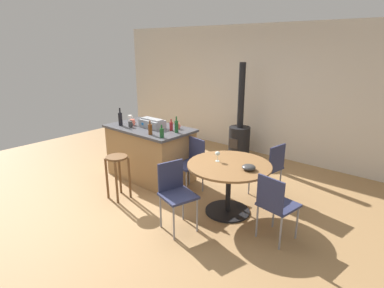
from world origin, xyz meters
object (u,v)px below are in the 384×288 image
at_px(folding_chair_near, 176,190).
at_px(cup_2, 133,122).
at_px(kitchen_island, 150,152).
at_px(bottle_0, 176,126).
at_px(cup_0, 147,120).
at_px(bottle_1, 162,133).
at_px(bottle_4, 120,119).
at_px(folding_chair_left, 270,166).
at_px(bottle_2, 150,129).
at_px(cup_1, 178,126).
at_px(wood_stove, 239,135).
at_px(cup_4, 130,118).
at_px(wooden_stool, 117,168).
at_px(cup_3, 131,124).
at_px(folding_chair_right, 191,161).
at_px(bottle_3, 171,126).
at_px(wine_glass, 218,154).
at_px(folding_chair_far, 275,203).
at_px(toolbox, 152,123).
at_px(serving_bowl, 249,167).
at_px(dining_table, 229,175).

xyz_separation_m(folding_chair_near, cup_2, (-1.81, 0.81, 0.46)).
xyz_separation_m(kitchen_island, bottle_0, (0.59, 0.06, 0.56)).
bearing_deg(cup_0, bottle_1, -28.67).
bearing_deg(bottle_4, folding_chair_left, 20.60).
distance_m(bottle_2, cup_1, 0.55).
relative_size(wood_stove, cup_4, 16.98).
height_order(wooden_stool, cup_3, cup_3).
height_order(kitchen_island, bottle_1, bottle_1).
distance_m(folding_chair_right, cup_0, 1.28).
distance_m(bottle_0, bottle_2, 0.43).
relative_size(folding_chair_left, cup_4, 7.50).
distance_m(wooden_stool, cup_1, 1.24).
height_order(bottle_1, bottle_3, bottle_1).
bearing_deg(folding_chair_near, bottle_1, 144.85).
bearing_deg(bottle_0, folding_chair_left, 24.21).
relative_size(bottle_3, cup_3, 1.81).
xyz_separation_m(cup_1, cup_2, (-0.78, -0.33, 0.00)).
relative_size(wood_stove, cup_3, 18.41).
relative_size(folding_chair_near, cup_1, 7.98).
bearing_deg(wine_glass, bottle_1, -170.80).
bearing_deg(cup_2, bottle_2, -16.96).
bearing_deg(cup_3, folding_chair_near, -21.89).
distance_m(kitchen_island, folding_chair_far, 2.58).
relative_size(toolbox, cup_3, 4.14).
height_order(bottle_2, serving_bowl, bottle_2).
bearing_deg(bottle_4, cup_2, 49.46).
height_order(bottle_2, cup_1, bottle_2).
distance_m(bottle_3, cup_1, 0.16).
bearing_deg(folding_chair_right, wooden_stool, -124.81).
relative_size(toolbox, cup_1, 4.03).
distance_m(folding_chair_far, cup_0, 2.94).
distance_m(dining_table, serving_bowl, 0.37).
bearing_deg(cup_3, toolbox, 37.17).
distance_m(kitchen_island, cup_4, 0.81).
xyz_separation_m(folding_chair_left, cup_0, (-2.26, -0.48, 0.46)).
bearing_deg(folding_chair_left, toolbox, -161.12).
bearing_deg(bottle_4, bottle_3, 20.07).
bearing_deg(bottle_0, wood_stove, 88.36).
bearing_deg(bottle_3, bottle_2, -102.11).
distance_m(toolbox, cup_0, 0.39).
distance_m(wooden_stool, serving_bowl, 2.00).
height_order(cup_4, serving_bowl, cup_4).
bearing_deg(wine_glass, bottle_3, 167.93).
bearing_deg(cup_2, toolbox, 15.03).
distance_m(folding_chair_near, serving_bowl, 1.00).
bearing_deg(folding_chair_left, wine_glass, -115.61).
relative_size(bottle_4, serving_bowl, 1.73).
height_order(kitchen_island, cup_1, cup_1).
height_order(kitchen_island, cup_2, cup_2).
distance_m(bottle_0, serving_bowl, 1.51).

